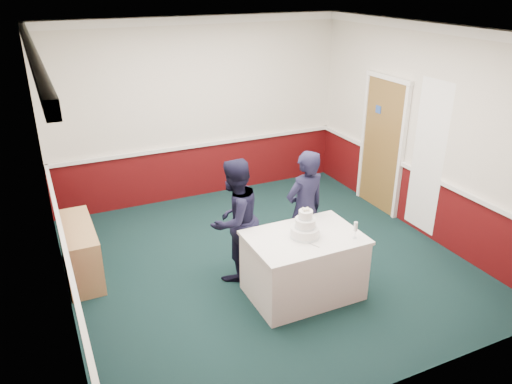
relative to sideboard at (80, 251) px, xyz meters
name	(u,v)px	position (x,y,z in m)	size (l,w,h in m)	color
ground	(265,261)	(2.28, -0.70, -0.35)	(5.00, 5.00, 0.00)	#112B28
room_shell	(251,108)	(2.36, -0.09, 1.62)	(5.00, 5.00, 3.00)	silver
sideboard	(80,251)	(0.00, 0.00, 0.00)	(0.41, 1.20, 0.70)	tan
cake_table	(303,265)	(2.36, -1.56, 0.05)	(1.32, 0.92, 0.79)	white
wedding_cake	(305,228)	(2.36, -1.56, 0.55)	(0.35, 0.35, 0.36)	white
cake_knife	(311,244)	(2.33, -1.76, 0.44)	(0.01, 0.22, 0.01)	silver
champagne_flute	(356,227)	(2.86, -1.84, 0.58)	(0.05, 0.05, 0.21)	silver
person_man	(235,220)	(1.79, -0.83, 0.44)	(0.77, 0.60, 1.58)	black
person_woman	(305,211)	(2.68, -1.00, 0.46)	(0.59, 0.39, 1.62)	black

